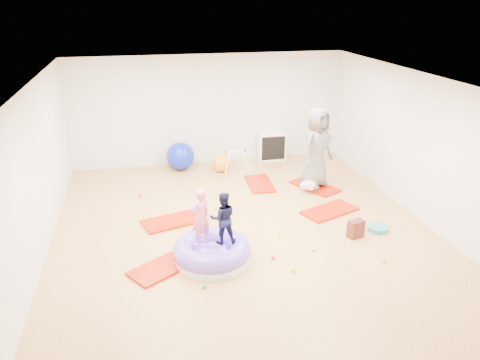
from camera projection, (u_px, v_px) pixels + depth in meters
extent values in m
cube|color=tan|center=(243.00, 230.00, 8.86)|extent=(7.00, 8.00, 0.01)
cube|color=white|center=(244.00, 81.00, 7.83)|extent=(7.00, 8.00, 0.01)
cube|color=silver|center=(209.00, 110.00, 11.97)|extent=(7.00, 0.01, 2.80)
cube|color=silver|center=(332.00, 288.00, 4.72)|extent=(7.00, 0.01, 2.80)
cube|color=silver|center=(35.00, 175.00, 7.64)|extent=(0.01, 8.00, 2.80)
cube|color=silver|center=(420.00, 147.00, 9.05)|extent=(0.01, 8.00, 2.80)
cube|color=red|center=(164.00, 267.00, 7.62)|extent=(1.26, 1.10, 0.05)
cube|color=red|center=(174.00, 221.00, 9.15)|extent=(1.30, 0.89, 0.05)
cube|color=red|center=(260.00, 184.00, 10.96)|extent=(0.60, 1.12, 0.05)
cube|color=red|center=(330.00, 211.00, 9.59)|extent=(1.28, 0.96, 0.05)
cube|color=red|center=(315.00, 186.00, 10.80)|extent=(1.00, 1.26, 0.05)
cylinder|color=white|center=(212.00, 257.00, 7.81)|extent=(1.26, 1.26, 0.14)
torus|color=#714FE4|center=(212.00, 250.00, 7.76)|extent=(1.30, 1.30, 0.35)
ellipsoid|color=#714FE4|center=(212.00, 254.00, 7.79)|extent=(0.69, 0.69, 0.31)
imported|color=pink|center=(200.00, 214.00, 7.50)|extent=(0.43, 0.39, 0.99)
imported|color=black|center=(223.00, 215.00, 7.57)|extent=(0.45, 0.36, 0.90)
imported|color=slate|center=(317.00, 148.00, 10.47)|extent=(1.06, 0.96, 1.82)
ellipsoid|color=#BED2FF|center=(308.00, 185.00, 10.53)|extent=(0.39, 0.25, 0.22)
sphere|color=#E2B685|center=(311.00, 187.00, 10.35)|extent=(0.18, 0.18, 0.18)
sphere|color=#0F24BE|center=(193.00, 209.00, 9.66)|extent=(0.06, 0.06, 0.06)
sphere|color=green|center=(232.00, 255.00, 7.94)|extent=(0.06, 0.06, 0.06)
sphere|color=yellow|center=(293.00, 270.00, 7.51)|extent=(0.06, 0.06, 0.06)
sphere|color=yellow|center=(384.00, 260.00, 7.80)|extent=(0.06, 0.06, 0.06)
sphere|color=yellow|center=(216.00, 207.00, 9.75)|extent=(0.06, 0.06, 0.06)
sphere|color=green|center=(205.00, 286.00, 7.09)|extent=(0.06, 0.06, 0.06)
sphere|color=yellow|center=(280.00, 236.00, 8.58)|extent=(0.06, 0.06, 0.06)
sphere|color=yellow|center=(314.00, 249.00, 8.12)|extent=(0.06, 0.06, 0.06)
sphere|color=red|center=(273.00, 257.00, 7.87)|extent=(0.06, 0.06, 0.06)
sphere|color=red|center=(141.00, 196.00, 10.29)|extent=(0.06, 0.06, 0.06)
sphere|color=#0F24BE|center=(180.00, 156.00, 11.79)|extent=(0.71, 0.71, 0.71)
sphere|color=orange|center=(221.00, 163.00, 11.69)|extent=(0.44, 0.44, 0.44)
cylinder|color=white|center=(228.00, 163.00, 11.55)|extent=(0.19, 0.19, 0.51)
cylinder|color=white|center=(224.00, 158.00, 11.94)|extent=(0.19, 0.19, 0.51)
cylinder|color=white|center=(246.00, 162.00, 11.64)|extent=(0.19, 0.19, 0.51)
cylinder|color=white|center=(242.00, 156.00, 12.03)|extent=(0.19, 0.19, 0.51)
cylinder|color=white|center=(235.00, 151.00, 11.71)|extent=(0.49, 0.03, 0.03)
sphere|color=red|center=(226.00, 152.00, 11.66)|extent=(0.06, 0.06, 0.06)
sphere|color=#0F24BE|center=(245.00, 151.00, 11.76)|extent=(0.06, 0.06, 0.06)
cube|color=white|center=(272.00, 146.00, 12.50)|extent=(0.74, 0.36, 0.74)
cube|color=black|center=(273.00, 148.00, 12.35)|extent=(0.63, 0.02, 0.63)
cube|color=white|center=(272.00, 147.00, 12.45)|extent=(0.02, 0.25, 0.65)
cube|color=white|center=(272.00, 147.00, 12.45)|extent=(0.65, 0.25, 0.02)
cylinder|color=teal|center=(378.00, 228.00, 8.83)|extent=(0.39, 0.39, 0.09)
cube|color=maroon|center=(356.00, 229.00, 8.55)|extent=(0.33, 0.26, 0.33)
cylinder|color=yellow|center=(221.00, 255.00, 7.97)|extent=(0.21, 0.21, 0.03)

